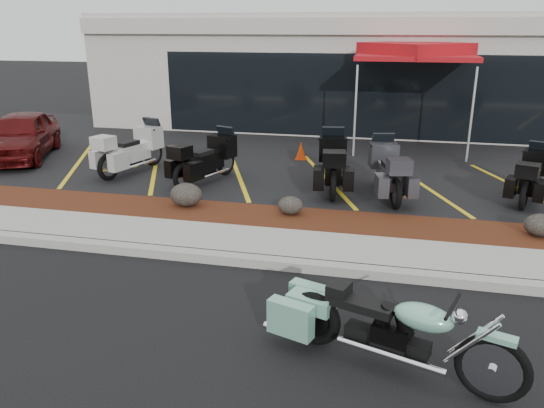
% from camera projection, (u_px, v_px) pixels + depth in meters
% --- Properties ---
extents(ground, '(90.00, 90.00, 0.00)m').
position_uv_depth(ground, '(277.00, 296.00, 7.48)').
color(ground, black).
rests_on(ground, ground).
extents(curb, '(24.00, 0.25, 0.15)m').
position_uv_depth(curb, '(289.00, 264.00, 8.29)').
color(curb, gray).
rests_on(curb, ground).
extents(sidewalk, '(24.00, 1.20, 0.15)m').
position_uv_depth(sidewalk, '(297.00, 247.00, 8.94)').
color(sidewalk, gray).
rests_on(sidewalk, ground).
extents(mulch_bed, '(24.00, 1.20, 0.16)m').
position_uv_depth(mulch_bed, '(308.00, 222.00, 10.04)').
color(mulch_bed, '#36130C').
rests_on(mulch_bed, ground).
extents(upper_lot, '(26.00, 9.60, 0.15)m').
position_uv_depth(upper_lot, '(338.00, 157.00, 15.04)').
color(upper_lot, black).
rests_on(upper_lot, ground).
extents(dealership_building, '(18.00, 8.16, 4.00)m').
position_uv_depth(dealership_building, '(357.00, 70.00, 20.21)').
color(dealership_building, '#9F988F').
rests_on(dealership_building, ground).
extents(boulder_left, '(0.66, 0.55, 0.46)m').
position_uv_depth(boulder_left, '(186.00, 195.00, 10.65)').
color(boulder_left, black).
rests_on(boulder_left, mulch_bed).
extents(boulder_mid, '(0.49, 0.41, 0.35)m').
position_uv_depth(boulder_mid, '(290.00, 205.00, 10.20)').
color(boulder_mid, black).
rests_on(boulder_mid, mulch_bed).
extents(boulder_right, '(0.55, 0.46, 0.39)m').
position_uv_depth(boulder_right, '(541.00, 225.00, 9.13)').
color(boulder_right, black).
rests_on(boulder_right, mulch_bed).
extents(hero_cruiser, '(2.89, 1.58, 0.99)m').
position_uv_depth(hero_cruiser, '(494.00, 359.00, 5.23)').
color(hero_cruiser, '#74B498').
rests_on(hero_cruiser, ground).
extents(touring_white, '(1.40, 2.31, 1.26)m').
position_uv_depth(touring_white, '(152.00, 142.00, 13.60)').
color(touring_white, beige).
rests_on(touring_white, upper_lot).
extents(touring_black_front, '(1.48, 2.21, 1.20)m').
position_uv_depth(touring_black_front, '(226.00, 151.00, 12.77)').
color(touring_black_front, black).
rests_on(touring_black_front, upper_lot).
extents(touring_black_mid, '(1.12, 2.29, 1.28)m').
position_uv_depth(touring_black_mid, '(332.00, 154.00, 12.31)').
color(touring_black_mid, black).
rests_on(touring_black_mid, upper_lot).
extents(touring_grey, '(1.25, 2.25, 1.23)m').
position_uv_depth(touring_grey, '(382.00, 160.00, 11.82)').
color(touring_grey, '#2E2E33').
rests_on(touring_grey, upper_lot).
extents(touring_black_rear, '(1.38, 2.09, 1.14)m').
position_uv_depth(touring_black_rear, '(537.00, 167.00, 11.43)').
color(touring_black_rear, black).
rests_on(touring_black_rear, upper_lot).
extents(parked_car, '(2.73, 3.97, 1.25)m').
position_uv_depth(parked_car, '(21.00, 135.00, 14.43)').
color(parked_car, '#460A0A').
rests_on(parked_car, upper_lot).
extents(traffic_cone, '(0.34, 0.34, 0.48)m').
position_uv_depth(traffic_cone, '(301.00, 151.00, 14.41)').
color(traffic_cone, red).
rests_on(traffic_cone, upper_lot).
extents(popup_canopy, '(4.25, 4.25, 3.01)m').
position_uv_depth(popup_canopy, '(415.00, 53.00, 15.05)').
color(popup_canopy, silver).
rests_on(popup_canopy, upper_lot).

